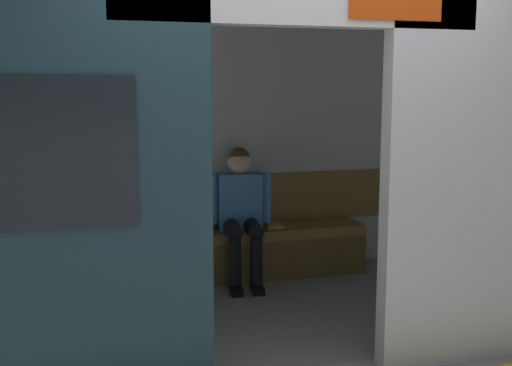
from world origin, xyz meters
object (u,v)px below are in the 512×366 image
at_px(book, 275,225).
at_px(handbag, 199,221).
at_px(train_car, 237,111).
at_px(person_seated, 241,206).
at_px(grab_pole_door, 205,187).
at_px(bench_seat, 220,242).

bearing_deg(book, handbag, 5.59).
distance_m(train_car, person_seated, 1.24).
bearing_deg(train_car, book, -122.46).
relative_size(train_car, grab_pole_door, 2.90).
height_order(bench_seat, handbag, handbag).
relative_size(person_seated, grab_pole_door, 0.53).
height_order(train_car, handbag, train_car).
distance_m(person_seated, book, 0.40).
xyz_separation_m(train_car, book, (-0.59, -0.93, -1.07)).
xyz_separation_m(bench_seat, person_seated, (-0.18, 0.05, 0.33)).
xyz_separation_m(train_car, grab_pole_door, (0.38, 0.68, -0.43)).
bearing_deg(handbag, bench_seat, 156.14).
relative_size(bench_seat, person_seated, 2.26).
relative_size(handbag, book, 1.18).
bearing_deg(person_seated, train_car, 73.50).
bearing_deg(book, grab_pole_door, 69.12).
xyz_separation_m(handbag, grab_pole_door, (0.29, 1.66, 0.57)).
bearing_deg(person_seated, bench_seat, -16.45).
distance_m(person_seated, grab_pole_door, 1.72).
bearing_deg(handbag, book, 175.36).
height_order(book, grab_pole_door, grab_pole_door).
height_order(bench_seat, person_seated, person_seated).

